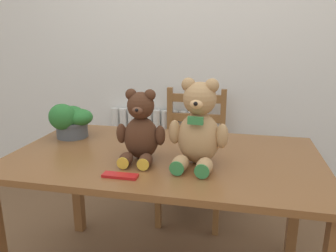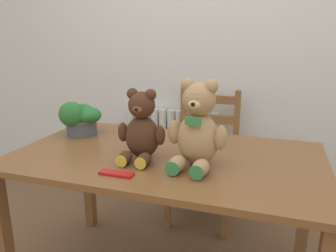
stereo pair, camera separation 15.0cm
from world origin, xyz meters
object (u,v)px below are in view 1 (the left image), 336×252
teddy_bear_left (141,130)px  teddy_bear_right (198,128)px  chocolate_bar (120,176)px  wooden_chair_behind (193,157)px  potted_plant (71,120)px

teddy_bear_left → teddy_bear_right: 0.27m
teddy_bear_right → chocolate_bar: teddy_bear_right is taller
teddy_bear_right → wooden_chair_behind: bearing=-75.9°
potted_plant → chocolate_bar: potted_plant is taller
wooden_chair_behind → potted_plant: bearing=45.4°
wooden_chair_behind → teddy_bear_right: 1.00m
teddy_bear_left → teddy_bear_right: bearing=177.5°
teddy_bear_left → chocolate_bar: (-0.02, -0.22, -0.14)m
wooden_chair_behind → teddy_bear_right: bearing=99.3°
teddy_bear_left → potted_plant: bearing=-28.5°
wooden_chair_behind → chocolate_bar: 1.14m
teddy_bear_right → potted_plant: 0.80m
chocolate_bar → teddy_bear_left: bearing=83.6°
wooden_chair_behind → chocolate_bar: (-0.15, -1.09, 0.31)m
wooden_chair_behind → teddy_bear_right: teddy_bear_right is taller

